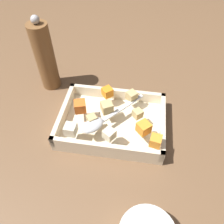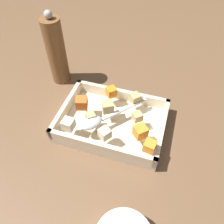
{
  "view_description": "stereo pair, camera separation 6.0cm",
  "coord_description": "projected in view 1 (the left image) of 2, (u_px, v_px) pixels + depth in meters",
  "views": [
    {
      "loc": [
        0.05,
        -0.38,
        0.51
      ],
      "look_at": [
        -0.01,
        0.01,
        0.06
      ],
      "focal_mm": 36.04,
      "sensor_mm": 36.0,
      "label": 1
    },
    {
      "loc": [
        0.11,
        -0.36,
        0.51
      ],
      "look_at": [
        -0.01,
        0.01,
        0.06
      ],
      "focal_mm": 36.04,
      "sensor_mm": 36.0,
      "label": 2
    }
  ],
  "objects": [
    {
      "name": "baking_dish",
      "position": [
        112.0,
        122.0,
        0.64
      ],
      "size": [
        0.29,
        0.21,
        0.05
      ],
      "color": "beige",
      "rests_on": "ground_plane"
    },
    {
      "name": "carrot_chunk_corner_sw",
      "position": [
        107.0,
        92.0,
        0.65
      ],
      "size": [
        0.04,
        0.04,
        0.03
      ],
      "primitive_type": "cube",
      "rotation": [
        0.0,
        0.0,
        5.44
      ],
      "color": "orange",
      "rests_on": "baking_dish"
    },
    {
      "name": "potato_chunk_back_center",
      "position": [
        107.0,
        107.0,
        0.61
      ],
      "size": [
        0.04,
        0.04,
        0.03
      ],
      "primitive_type": "cube",
      "rotation": [
        0.0,
        0.0,
        2.08
      ],
      "color": "tan",
      "rests_on": "baking_dish"
    },
    {
      "name": "serving_spoon",
      "position": [
        97.0,
        123.0,
        0.58
      ],
      "size": [
        0.16,
        0.17,
        0.02
      ],
      "rotation": [
        0.0,
        0.0,
        0.86
      ],
      "color": "silver",
      "rests_on": "baking_dish"
    },
    {
      "name": "pepper_mill",
      "position": [
        45.0,
        57.0,
        0.68
      ],
      "size": [
        0.06,
        0.06,
        0.24
      ],
      "color": "brown",
      "rests_on": "ground_plane"
    },
    {
      "name": "potato_chunk_mid_left",
      "position": [
        132.0,
        96.0,
        0.64
      ],
      "size": [
        0.04,
        0.04,
        0.03
      ],
      "primitive_type": "cube",
      "rotation": [
        0.0,
        0.0,
        5.51
      ],
      "color": "tan",
      "rests_on": "baking_dish"
    },
    {
      "name": "potato_chunk_mid_right",
      "position": [
        138.0,
        114.0,
        0.6
      ],
      "size": [
        0.03,
        0.03,
        0.02
      ],
      "primitive_type": "cube",
      "rotation": [
        0.0,
        0.0,
        3.85
      ],
      "color": "tan",
      "rests_on": "baking_dish"
    },
    {
      "name": "carrot_chunk_near_right",
      "position": [
        80.0,
        106.0,
        0.61
      ],
      "size": [
        0.04,
        0.04,
        0.03
      ],
      "primitive_type": "cube",
      "rotation": [
        0.0,
        0.0,
        1.87
      ],
      "color": "orange",
      "rests_on": "baking_dish"
    },
    {
      "name": "ground_plane",
      "position": [
        115.0,
        130.0,
        0.64
      ],
      "size": [
        4.0,
        4.0,
        0.0
      ],
      "primitive_type": "plane",
      "color": "brown"
    },
    {
      "name": "potato_chunk_corner_nw",
      "position": [
        92.0,
        119.0,
        0.58
      ],
      "size": [
        0.03,
        0.03,
        0.02
      ],
      "primitive_type": "cube",
      "rotation": [
        0.0,
        0.0,
        0.69
      ],
      "color": "tan",
      "rests_on": "baking_dish"
    },
    {
      "name": "potato_chunk_front_center",
      "position": [
        109.0,
        134.0,
        0.55
      ],
      "size": [
        0.04,
        0.04,
        0.03
      ],
      "primitive_type": "cube",
      "rotation": [
        0.0,
        0.0,
        0.99
      ],
      "color": "beige",
      "rests_on": "baking_dish"
    },
    {
      "name": "carrot_chunk_heap_side",
      "position": [
        156.0,
        141.0,
        0.54
      ],
      "size": [
        0.03,
        0.03,
        0.03
      ],
      "primitive_type": "cube",
      "rotation": [
        0.0,
        0.0,
        6.11
      ],
      "color": "orange",
      "rests_on": "baking_dish"
    },
    {
      "name": "parsnip_chunk_far_right",
      "position": [
        71.0,
        129.0,
        0.56
      ],
      "size": [
        0.03,
        0.03,
        0.03
      ],
      "primitive_type": "cube",
      "rotation": [
        0.0,
        0.0,
        6.23
      ],
      "color": "beige",
      "rests_on": "baking_dish"
    },
    {
      "name": "carrot_chunk_under_handle",
      "position": [
        144.0,
        128.0,
        0.56
      ],
      "size": [
        0.04,
        0.04,
        0.03
      ],
      "primitive_type": "cube",
      "rotation": [
        0.0,
        0.0,
        0.75
      ],
      "color": "orange",
      "rests_on": "baking_dish"
    }
  ]
}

